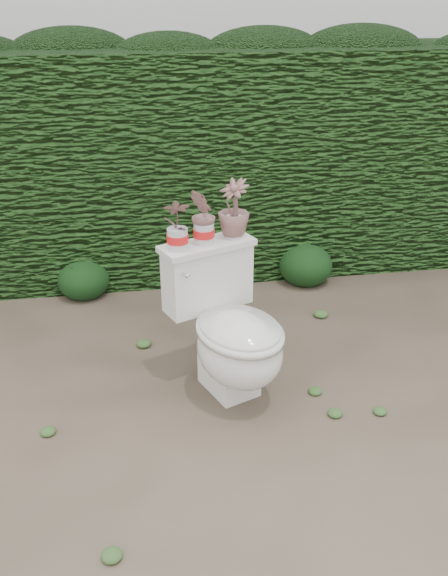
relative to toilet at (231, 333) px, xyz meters
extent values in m
plane|color=brown|center=(-0.08, 0.20, -0.36)|extent=(60.00, 60.00, 0.00)
cube|color=#29561C|center=(-0.08, 1.80, 0.44)|extent=(8.00, 1.00, 1.60)
cube|color=silver|center=(-0.01, 0.02, -0.26)|extent=(0.32, 0.36, 0.20)
ellipsoid|color=silver|center=(0.03, -0.07, -0.06)|extent=(0.57, 0.63, 0.39)
cube|color=silver|center=(-0.09, 0.22, 0.22)|extent=(0.50, 0.33, 0.34)
cube|color=silver|center=(-0.09, 0.22, 0.40)|extent=(0.53, 0.36, 0.03)
cylinder|color=silver|center=(-0.23, 0.07, 0.32)|extent=(0.04, 0.06, 0.02)
sphere|color=silver|center=(-0.21, 0.04, 0.32)|extent=(0.03, 0.03, 0.03)
imported|color=#276820|center=(-0.25, 0.16, 0.55)|extent=(0.14, 0.10, 0.25)
imported|color=#276820|center=(-0.11, 0.22, 0.56)|extent=(0.13, 0.15, 0.28)
imported|color=#276820|center=(0.06, 0.28, 0.57)|extent=(0.23, 0.23, 0.30)
ellipsoid|color=#173914|center=(-0.83, 1.31, -0.21)|extent=(0.36, 0.36, 0.29)
ellipsoid|color=#173914|center=(0.78, 1.27, -0.20)|extent=(0.39, 0.39, 0.31)
camera|label=1|loc=(-0.48, -2.68, 1.59)|focal=38.00mm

